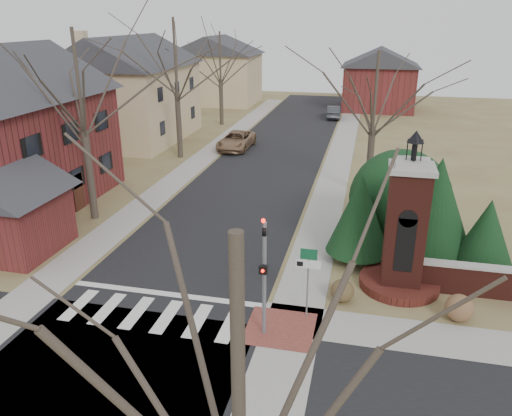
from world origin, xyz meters
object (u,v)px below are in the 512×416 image
(traffic_signal_pole, at_px, (264,268))
(sign_post, at_px, (308,269))
(pickup_truck, at_px, (236,140))
(brick_gate_monument, at_px, (404,238))
(distant_car, at_px, (334,112))

(traffic_signal_pole, xyz_separation_m, sign_post, (1.29, 1.41, -0.64))
(traffic_signal_pole, distance_m, pickup_truck, 26.18)
(traffic_signal_pole, height_order, pickup_truck, traffic_signal_pole)
(sign_post, bearing_deg, brick_gate_monument, 41.42)
(traffic_signal_pole, bearing_deg, sign_post, 47.57)
(sign_post, bearing_deg, distant_car, 93.22)
(pickup_truck, xyz_separation_m, distant_car, (6.80, 15.43, -0.04))
(traffic_signal_pole, relative_size, pickup_truck, 0.88)
(brick_gate_monument, bearing_deg, pickup_truck, 121.13)
(sign_post, bearing_deg, pickup_truck, 110.91)
(traffic_signal_pole, distance_m, distant_car, 40.45)
(traffic_signal_pole, xyz_separation_m, distant_car, (-0.90, 40.39, -1.92))
(distant_car, bearing_deg, pickup_truck, 62.60)
(traffic_signal_pole, xyz_separation_m, pickup_truck, (-7.70, 24.96, -1.88))
(pickup_truck, bearing_deg, distant_car, 67.75)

